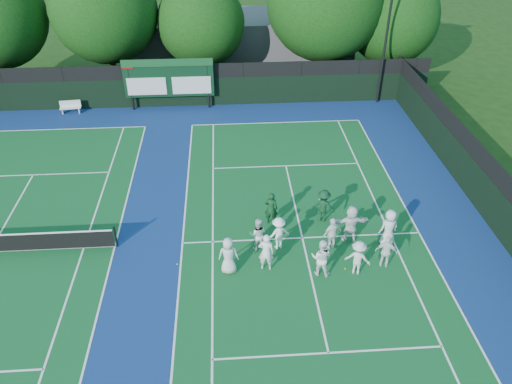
{
  "coord_description": "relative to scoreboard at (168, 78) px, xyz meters",
  "views": [
    {
      "loc": [
        -3.34,
        -16.57,
        14.65
      ],
      "look_at": [
        -2.0,
        3.0,
        1.3
      ],
      "focal_mm": 35.0,
      "sensor_mm": 36.0,
      "label": 1
    }
  ],
  "objects": [
    {
      "name": "player_front_3",
      "position": [
        8.94,
        -16.98,
        -1.38
      ],
      "size": [
        1.2,
        0.95,
        1.63
      ],
      "primitive_type": "imported",
      "rotation": [
        0.0,
        0.0,
        2.76
      ],
      "color": "silver",
      "rests_on": "ground"
    },
    {
      "name": "scoreboard",
      "position": [
        0.0,
        0.0,
        0.0
      ],
      "size": [
        6.0,
        0.21,
        3.55
      ],
      "color": "black",
      "rests_on": "ground"
    },
    {
      "name": "tennis_ball_0",
      "position": [
        5.4,
        -15.53,
        -2.16
      ],
      "size": [
        0.07,
        0.07,
        0.07
      ],
      "primitive_type": "sphere",
      "color": "#CBD619",
      "rests_on": "ground"
    },
    {
      "name": "coach_right",
      "position": [
        8.17,
        -13.29,
        -1.35
      ],
      "size": [
        1.24,
        0.96,
        1.69
      ],
      "primitive_type": "imported",
      "rotation": [
        0.0,
        0.0,
        2.8
      ],
      "color": "#0E351D",
      "rests_on": "ground"
    },
    {
      "name": "tree_d",
      "position": [
        11.23,
        3.99,
        3.68
      ],
      "size": [
        8.4,
        8.4,
        10.29
      ],
      "color": "black",
      "rests_on": "ground"
    },
    {
      "name": "tennis_ball_4",
      "position": [
        8.32,
        -11.63,
        -2.16
      ],
      "size": [
        0.07,
        0.07,
        0.07
      ],
      "primitive_type": "sphere",
      "color": "#CBD619",
      "rests_on": "ground"
    },
    {
      "name": "player_front_4",
      "position": [
        10.23,
        -16.67,
        -1.41
      ],
      "size": [
        0.99,
        0.66,
        1.57
      ],
      "primitive_type": "imported",
      "rotation": [
        0.0,
        0.0,
        2.81
      ],
      "color": "white",
      "rests_on": "ground"
    },
    {
      "name": "player_back_4",
      "position": [
        10.73,
        -15.27,
        -1.27
      ],
      "size": [
        1.03,
        0.81,
        1.85
      ],
      "primitive_type": "imported",
      "rotation": [
        0.0,
        0.0,
        3.41
      ],
      "color": "silver",
      "rests_on": "ground"
    },
    {
      "name": "tree_e",
      "position": [
        16.23,
        3.99,
        2.42
      ],
      "size": [
        6.6,
        6.6,
        8.09
      ],
      "color": "black",
      "rests_on": "ground"
    },
    {
      "name": "ground",
      "position": [
        7.01,
        -15.59,
        -2.19
      ],
      "size": [
        120.0,
        120.0,
        0.0
      ],
      "primitive_type": "plane",
      "color": "#18350E",
      "rests_on": "ground"
    },
    {
      "name": "near_court",
      "position": [
        7.01,
        -14.59,
        -2.18
      ],
      "size": [
        11.05,
        23.85,
        0.01
      ],
      "color": "#115324",
      "rests_on": "ground"
    },
    {
      "name": "clubhouse",
      "position": [
        5.01,
        8.41,
        -0.19
      ],
      "size": [
        18.0,
        6.0,
        4.0
      ],
      "primitive_type": "cube",
      "color": "#55555A",
      "rests_on": "ground"
    },
    {
      "name": "tennis_ball_2",
      "position": [
        8.54,
        -16.77,
        -2.16
      ],
      "size": [
        0.07,
        0.07,
        0.07
      ],
      "primitive_type": "sphere",
      "color": "#CBD619",
      "rests_on": "ground"
    },
    {
      "name": "player_front_2",
      "position": [
        7.41,
        -16.94,
        -1.31
      ],
      "size": [
        1.02,
        0.91,
        1.76
      ],
      "primitive_type": "imported",
      "rotation": [
        0.0,
        0.0,
        2.82
      ],
      "color": "white",
      "rests_on": "ground"
    },
    {
      "name": "divider_fence_right",
      "position": [
        16.01,
        -14.59,
        -0.83
      ],
      "size": [
        0.08,
        32.0,
        3.0
      ],
      "color": "black",
      "rests_on": "ground"
    },
    {
      "name": "light_pole_right",
      "position": [
        14.51,
        0.11,
        4.11
      ],
      "size": [
        1.2,
        0.3,
        10.12
      ],
      "color": "black",
      "rests_on": "ground"
    },
    {
      "name": "player_back_2",
      "position": [
        8.19,
        -15.32,
        -1.39
      ],
      "size": [
        1.02,
        0.75,
        1.61
      ],
      "primitive_type": "imported",
      "rotation": [
        0.0,
        0.0,
        3.58
      ],
      "color": "white",
      "rests_on": "ground"
    },
    {
      "name": "tennis_ball_3",
      "position": [
        1.38,
        -16.0,
        -2.16
      ],
      "size": [
        0.07,
        0.07,
        0.07
      ],
      "primitive_type": "sphere",
      "color": "#CBD619",
      "rests_on": "ground"
    },
    {
      "name": "tennis_ball_5",
      "position": [
        8.9,
        -15.0,
        -2.16
      ],
      "size": [
        0.07,
        0.07,
        0.07
      ],
      "primitive_type": "sphere",
      "color": "#CBD619",
      "rests_on": "ground"
    },
    {
      "name": "player_back_1",
      "position": [
        5.83,
        -15.14,
        -1.39
      ],
      "size": [
        1.17,
        0.88,
        1.6
      ],
      "primitive_type": "imported",
      "rotation": [
        0.0,
        0.0,
        3.45
      ],
      "color": "white",
      "rests_on": "ground"
    },
    {
      "name": "tree_c",
      "position": [
        2.4,
        3.99,
        2.37
      ],
      "size": [
        6.17,
        6.17,
        7.81
      ],
      "color": "black",
      "rests_on": "ground"
    },
    {
      "name": "bench",
      "position": [
        -6.74,
        -0.22,
        -1.72
      ],
      "size": [
        1.41,
        0.5,
        0.87
      ],
      "color": "silver",
      "rests_on": "ground"
    },
    {
      "name": "tree_b",
      "position": [
        -4.21,
        3.99,
        3.4
      ],
      "size": [
        7.4,
        7.4,
        9.49
      ],
      "color": "black",
      "rests_on": "ground"
    },
    {
      "name": "player_back_0",
      "position": [
        4.91,
        -15.15,
        -1.39
      ],
      "size": [
        0.83,
        0.68,
        1.6
      ],
      "primitive_type": "imported",
      "rotation": [
        0.0,
        0.0,
        3.04
      ],
      "color": "silver",
      "rests_on": "ground"
    },
    {
      "name": "court_apron",
      "position": [
        1.01,
        -14.59,
        -2.19
      ],
      "size": [
        34.0,
        32.0,
        0.01
      ],
      "primitive_type": "cube",
      "color": "navy",
      "rests_on": "ground"
    },
    {
      "name": "back_fence",
      "position": [
        1.01,
        0.41,
        -0.83
      ],
      "size": [
        34.0,
        0.08,
        3.0
      ],
      "color": "black",
      "rests_on": "ground"
    },
    {
      "name": "coach_left",
      "position": [
        5.67,
        -13.35,
        -1.33
      ],
      "size": [
        0.7,
        0.53,
        1.72
      ],
      "primitive_type": "imported",
      "rotation": [
        0.0,
        0.0,
        2.94
      ],
      "color": "#0F381B",
      "rests_on": "ground"
    },
    {
      "name": "player_front_1",
      "position": [
        5.17,
        -16.48,
        -1.28
      ],
      "size": [
        0.73,
        0.54,
        1.82
      ],
      "primitive_type": "imported",
      "rotation": [
        0.0,
        0.0,
        2.98
      ],
      "color": "white",
      "rests_on": "ground"
    },
    {
      "name": "player_front_0",
      "position": [
        3.6,
        -16.54,
        -1.32
      ],
      "size": [
        0.88,
        0.6,
        1.74
      ],
      "primitive_type": "imported",
      "rotation": [
        0.0,
        0.0,
        3.08
      ],
      "color": "silver",
      "rests_on": "ground"
    },
    {
      "name": "player_back_3",
      "position": [
        9.11,
        -14.85,
        -1.26
      ],
      "size": [
        1.73,
        0.59,
        1.85
      ],
      "primitive_type": "imported",
      "rotation": [
        0.0,
        0.0,
        3.17
      ],
      "color": "white",
      "rests_on": "ground"
    }
  ]
}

